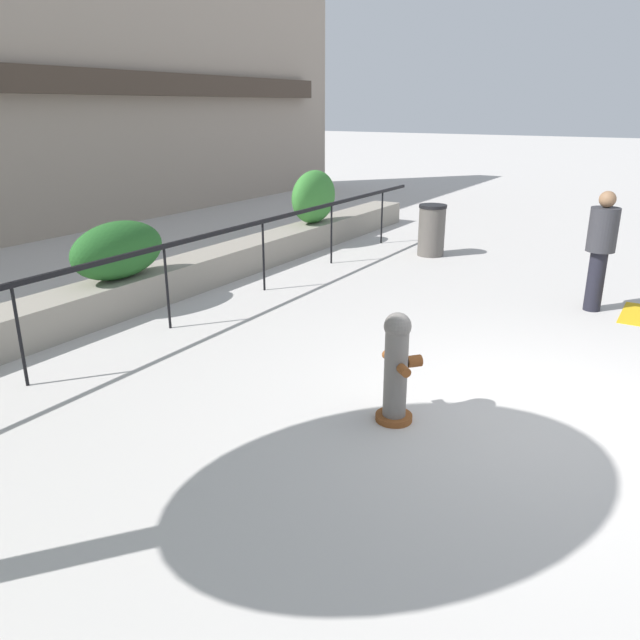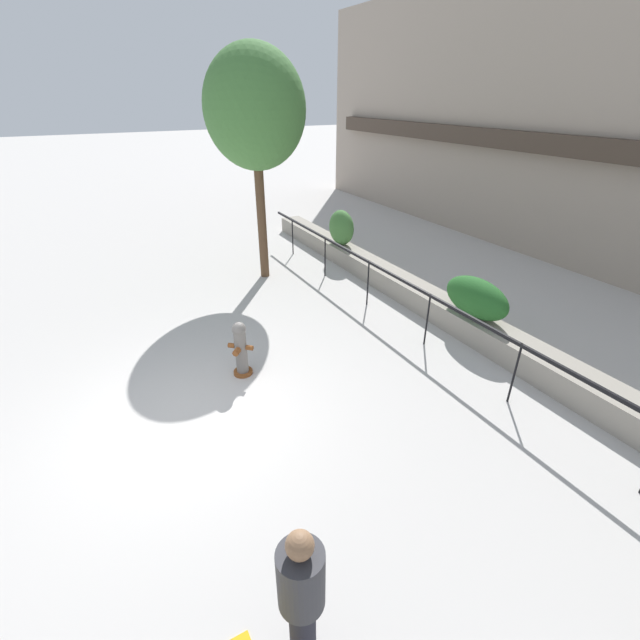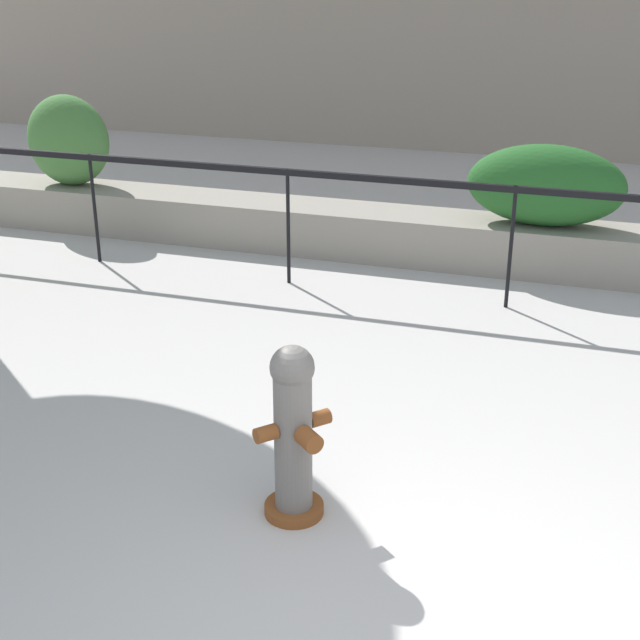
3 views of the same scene
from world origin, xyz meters
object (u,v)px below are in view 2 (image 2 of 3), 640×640
object	(u,v)px
fire_hydrant	(241,348)
pedestrian	(301,593)
street_tree	(255,110)
hedge_bush_1	(476,298)
hedge_bush_0	(341,228)

from	to	relation	value
fire_hydrant	pedestrian	bearing A→B (deg)	-12.58
fire_hydrant	street_tree	bearing A→B (deg)	153.16
hedge_bush_1	street_tree	size ratio (longest dim) A/B	0.27
street_tree	hedge_bush_0	bearing A→B (deg)	92.82
hedge_bush_1	pedestrian	distance (m)	6.86
hedge_bush_1	fire_hydrant	xyz separation A→B (m)	(-0.98, -4.79, -0.35)
pedestrian	hedge_bush_1	bearing A→B (deg)	121.91
hedge_bush_0	hedge_bush_1	distance (m)	5.44
street_tree	pedestrian	world-z (taller)	street_tree
hedge_bush_1	pedestrian	xyz separation A→B (m)	(3.62, -5.82, 0.08)
hedge_bush_1	fire_hydrant	size ratio (longest dim) A/B	1.45
hedge_bush_1	fire_hydrant	bearing A→B (deg)	-101.61
hedge_bush_0	street_tree	world-z (taller)	street_tree
hedge_bush_0	street_tree	bearing A→B (deg)	-87.18
street_tree	pedestrian	distance (m)	10.05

